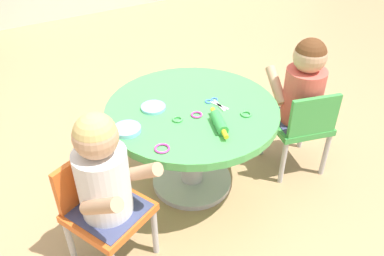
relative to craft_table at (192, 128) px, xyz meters
The scene contains 14 objects.
ground_plane 0.38m from the craft_table, ahead, with size 10.00×10.00×0.00m, color tan.
craft_table is the anchor object (origin of this frame).
child_chair_left 0.62m from the craft_table, 158.84° to the right, with size 0.40×0.40×0.54m.
seated_child_left 0.63m from the craft_table, 155.10° to the right, with size 0.39×0.43×0.51m.
child_chair_right 0.62m from the craft_table, 18.42° to the right, with size 0.37×0.37×0.54m.
seated_child_right 0.63m from the craft_table, 14.68° to the right, with size 0.35×0.40×0.51m.
rolling_pin 0.26m from the craft_table, 84.37° to the right, with size 0.09×0.23×0.05m.
craft_scissors 0.17m from the craft_table, 12.44° to the right, with size 0.08×0.14×0.01m.
playdough_blob_0 0.38m from the craft_table, behind, with size 0.13×0.13×0.02m, color #8CCCF2.
playdough_blob_1 0.23m from the craft_table, 153.01° to the left, with size 0.12×0.12×0.01m, color #8CCCF2.
cookie_cutter_0 0.30m from the craft_table, 45.36° to the right, with size 0.05×0.05×0.01m, color #4CB259.
cookie_cutter_1 0.38m from the craft_table, 141.81° to the right, with size 0.07×0.07×0.01m, color #D83FA5.
cookie_cutter_2 0.18m from the craft_table, 152.41° to the right, with size 0.05×0.05×0.01m, color #4CB259.
cookie_cutter_3 0.15m from the craft_table, 103.95° to the right, with size 0.06×0.06×0.01m, color #D83FA5.
Camera 1 is at (-0.84, -1.41, 1.55)m, focal length 37.01 mm.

